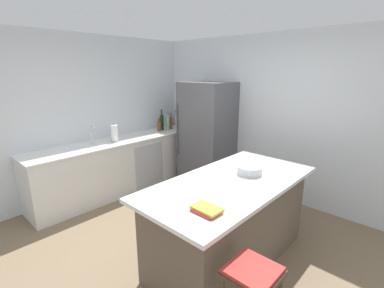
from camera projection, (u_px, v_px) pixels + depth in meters
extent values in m
plane|color=#7A664C|center=(181.00, 260.00, 3.03)|extent=(7.20, 7.20, 0.00)
cube|color=silver|center=(282.00, 119.00, 4.28)|extent=(6.00, 0.10, 2.60)
cube|color=silver|center=(71.00, 119.00, 4.31)|extent=(0.10, 6.00, 2.60)
cube|color=silver|center=(121.00, 166.00, 4.72)|extent=(0.63, 3.00, 0.88)
cube|color=white|center=(119.00, 141.00, 4.60)|extent=(0.66, 3.03, 0.03)
cube|color=#B2B5BA|center=(149.00, 165.00, 4.77)|extent=(0.01, 0.60, 0.74)
cube|color=brown|center=(230.00, 222.00, 2.95)|extent=(0.84, 1.84, 0.89)
cube|color=white|center=(231.00, 183.00, 2.83)|extent=(1.00, 2.04, 0.04)
cube|color=#56565B|center=(207.00, 135.00, 4.88)|extent=(0.86, 0.70, 1.85)
cylinder|color=#4C4C51|center=(177.00, 130.00, 4.85)|extent=(0.02, 0.02, 0.92)
cube|color=#473828|center=(252.00, 274.00, 1.94)|extent=(0.36, 0.36, 0.04)
cube|color=#B2332D|center=(253.00, 270.00, 1.93)|extent=(0.34, 0.34, 0.03)
cylinder|color=silver|center=(92.00, 144.00, 4.32)|extent=(0.05, 0.05, 0.02)
cylinder|color=silver|center=(91.00, 134.00, 4.28)|extent=(0.02, 0.02, 0.28)
cylinder|color=silver|center=(93.00, 127.00, 4.21)|extent=(0.14, 0.02, 0.02)
cylinder|color=gray|center=(115.00, 141.00, 4.49)|extent=(0.14, 0.14, 0.01)
cylinder|color=white|center=(114.00, 133.00, 4.45)|extent=(0.11, 0.11, 0.26)
cylinder|color=gray|center=(114.00, 124.00, 4.41)|extent=(0.02, 0.02, 0.04)
cylinder|color=olive|center=(176.00, 121.00, 5.60)|extent=(0.05, 0.05, 0.25)
cylinder|color=olive|center=(176.00, 113.00, 5.56)|extent=(0.02, 0.02, 0.08)
cylinder|color=black|center=(176.00, 111.00, 5.55)|extent=(0.02, 0.02, 0.01)
cylinder|color=silver|center=(177.00, 122.00, 5.45)|extent=(0.07, 0.07, 0.28)
cylinder|color=silver|center=(177.00, 113.00, 5.40)|extent=(0.03, 0.03, 0.09)
cylinder|color=black|center=(177.00, 110.00, 5.39)|extent=(0.03, 0.03, 0.01)
cylinder|color=#994C23|center=(171.00, 123.00, 5.42)|extent=(0.06, 0.06, 0.23)
cylinder|color=#994C23|center=(171.00, 116.00, 5.38)|extent=(0.02, 0.02, 0.07)
cylinder|color=black|center=(171.00, 114.00, 5.37)|extent=(0.03, 0.03, 0.01)
cylinder|color=#8CB79E|center=(168.00, 123.00, 5.35)|extent=(0.06, 0.06, 0.25)
cylinder|color=#8CB79E|center=(168.00, 115.00, 5.31)|extent=(0.03, 0.03, 0.06)
cylinder|color=black|center=(168.00, 113.00, 5.30)|extent=(0.03, 0.03, 0.01)
cylinder|color=#19381E|center=(162.00, 123.00, 5.33)|extent=(0.07, 0.07, 0.29)
cylinder|color=#19381E|center=(162.00, 113.00, 5.28)|extent=(0.03, 0.03, 0.10)
cylinder|color=black|center=(161.00, 110.00, 5.26)|extent=(0.03, 0.03, 0.01)
cylinder|color=brown|center=(159.00, 126.00, 5.23)|extent=(0.08, 0.08, 0.19)
cylinder|color=brown|center=(159.00, 120.00, 5.20)|extent=(0.03, 0.03, 0.05)
cylinder|color=black|center=(159.00, 119.00, 5.19)|extent=(0.03, 0.03, 0.01)
cube|color=#A83338|center=(207.00, 211.00, 2.20)|extent=(0.21, 0.18, 0.02)
cube|color=gold|center=(207.00, 208.00, 2.19)|extent=(0.25, 0.16, 0.02)
cylinder|color=#B2B5BA|center=(250.00, 170.00, 3.00)|extent=(0.28, 0.28, 0.09)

